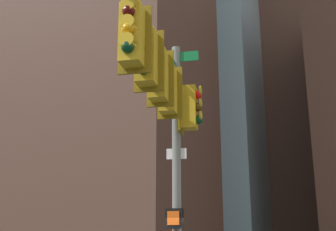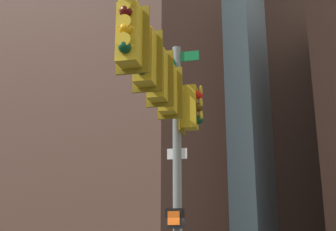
% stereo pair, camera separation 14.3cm
% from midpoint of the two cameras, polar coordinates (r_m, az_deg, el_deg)
% --- Properties ---
extents(signal_pole_assembly, '(1.49, 4.56, 6.50)m').
position_cam_midpoint_polar(signal_pole_assembly, '(9.12, -0.81, 1.55)').
color(signal_pole_assembly, slate).
rests_on(signal_pole_assembly, ground_plane).
extents(building_glass_tower, '(22.17, 25.78, 83.09)m').
position_cam_midpoint_polar(building_glass_tower, '(79.04, 3.19, 14.02)').
color(building_glass_tower, '#8CB2C6').
rests_on(building_glass_tower, ground_plane).
extents(building_brick_farside, '(17.46, 14.18, 51.97)m').
position_cam_midpoint_polar(building_brick_farside, '(74.52, 14.23, 3.25)').
color(building_brick_farside, '#4C3328').
rests_on(building_brick_farside, ground_plane).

